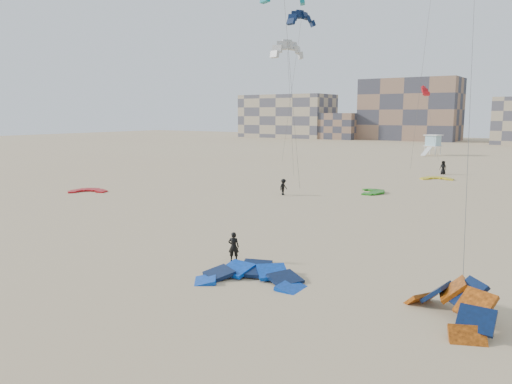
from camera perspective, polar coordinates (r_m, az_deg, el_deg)
The scene contains 16 objects.
ground at distance 23.77m, azimuth -7.78°, elevation -10.19°, with size 320.00×320.00×0.00m, color tan.
kite_ground_blue at distance 23.69m, azimuth -0.67°, elevation -10.16°, with size 4.78×4.92×1.10m, color blue, non-canonical shape.
kite_ground_orange at distance 20.87m, azimuth 21.24°, elevation -13.50°, with size 4.23×3.61×2.38m, color #D65F11, non-canonical shape.
kite_ground_red at distance 52.82m, azimuth -18.67°, elevation 0.01°, with size 3.34×3.53×0.43m, color red, non-canonical shape.
kite_ground_green at distance 50.84m, azimuth 13.07°, elevation -0.08°, with size 3.37×3.57×0.43m, color #117918, non-canonical shape.
kite_ground_yellow at distance 63.49m, azimuth 19.95°, elevation 1.37°, with size 3.35×3.52×0.41m, color yellow, non-canonical shape.
kitesurfer_main at distance 26.56m, azimuth -2.57°, elevation -6.26°, with size 0.58×0.38×1.59m, color black.
kitesurfer_c at distance 48.08m, azimuth 3.15°, elevation 0.58°, with size 1.01×0.58×1.57m, color black.
kitesurfer_e at distance 68.94m, azimuth 20.61°, elevation 2.63°, with size 0.86×0.56×1.77m, color black.
kite_fly_grey at distance 54.30m, azimuth 3.62°, elevation 15.75°, with size 4.79×4.80×14.42m.
kite_fly_navy at distance 70.35m, azimuth 5.20°, elevation 19.01°, with size 5.95×5.39×20.77m.
kite_fly_red at distance 82.47m, azimuth 18.79°, elevation 10.81°, with size 5.04×4.92×11.40m.
lifeguard_tower_far at distance 100.56m, azimuth 19.56°, elevation 5.08°, with size 3.24×5.57×3.86m.
condo_west_a at distance 169.59m, azimuth 3.58°, elevation 8.65°, with size 30.00×15.00×14.00m, color tan.
condo_west_b at distance 157.34m, azimuth 17.21°, elevation 8.98°, with size 28.00×14.00×18.00m, color #876651.
condo_fill_left at distance 158.72m, azimuth 9.51°, elevation 7.44°, with size 12.00×10.00×8.00m, color #876651.
Camera 1 is at (14.95, -16.78, 7.74)m, focal length 35.00 mm.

